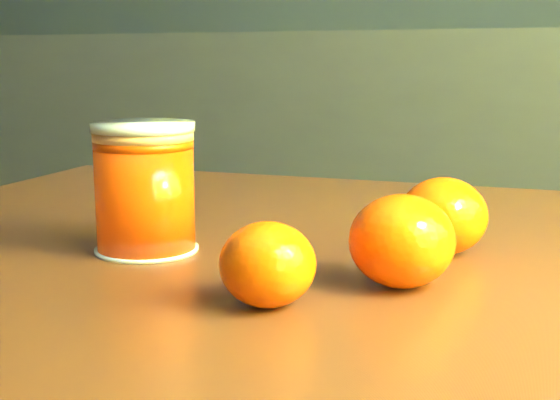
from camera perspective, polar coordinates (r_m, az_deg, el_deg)
The scene contains 6 objects.
kitchen_counter at distance 2.20m, azimuth -1.48°, elevation 0.17°, with size 3.15×0.60×0.90m, color #45464A.
table at distance 0.61m, azimuth 8.04°, elevation -12.38°, with size 1.05×0.82×0.71m.
juice_glass at distance 0.59m, azimuth -9.85°, elevation 0.85°, with size 0.08×0.08×0.10m.
orange_front at distance 0.50m, azimuth 8.90°, elevation -2.98°, with size 0.07×0.07×0.06m, color #FF5305.
orange_back at distance 0.59m, azimuth 11.85°, elevation -1.15°, with size 0.07×0.07×0.06m, color #FF5305.
orange_extra at distance 0.46m, azimuth -0.92°, elevation -4.73°, with size 0.06×0.06×0.05m, color #FF5305.
Camera 1 is at (1.11, -0.41, 0.86)m, focal length 50.00 mm.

